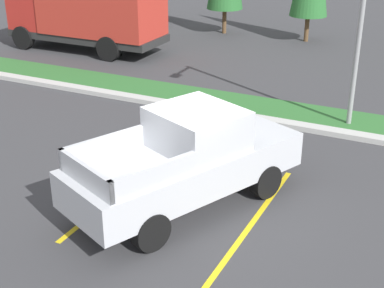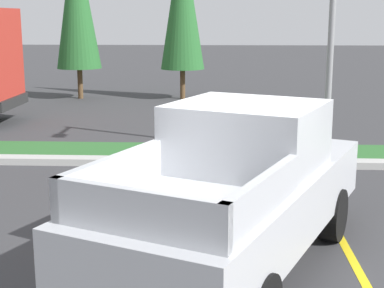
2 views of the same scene
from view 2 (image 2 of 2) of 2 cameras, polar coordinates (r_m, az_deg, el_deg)
ground_plane at (r=7.80m, az=4.30°, el=-11.41°), size 120.00×120.00×0.00m
parking_line_near at (r=7.69m, az=-7.54°, el=-11.82°), size 0.12×4.80×0.01m
parking_line_far at (r=7.78m, az=16.09°, el=-11.94°), size 0.12×4.80×0.01m
curb_strip at (r=12.52m, az=3.77°, el=-1.82°), size 56.00×0.40×0.15m
grass_median at (r=13.60m, az=3.70°, el=-0.87°), size 56.00×1.80×0.06m
pickup_truck_main at (r=7.25m, az=4.63°, el=-4.51°), size 3.84×5.53×2.10m
traffic_cone at (r=8.25m, az=-12.06°, el=-8.13°), size 0.36×0.36×0.60m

